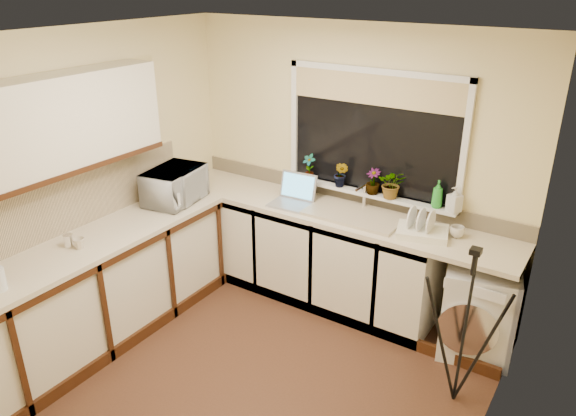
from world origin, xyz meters
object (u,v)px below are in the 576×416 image
at_px(soap_bottle_green, 438,194).
at_px(soap_bottle_clear, 455,199).
at_px(laptop, 294,196).
at_px(plant_b, 341,174).
at_px(kettle, 170,197).
at_px(plant_a, 309,167).
at_px(dish_rack, 422,232).
at_px(plant_d, 392,184).
at_px(cup_back, 457,232).
at_px(cup_left, 79,243).
at_px(washing_machine, 478,309).
at_px(steel_jar, 69,241).
at_px(tripod, 464,328).
at_px(microwave, 175,185).
at_px(plant_c, 373,181).

height_order(soap_bottle_green, soap_bottle_clear, soap_bottle_green).
xyz_separation_m(laptop, plant_b, (0.34, 0.24, 0.20)).
height_order(kettle, plant_a, plant_a).
relative_size(dish_rack, plant_d, 1.53).
distance_m(cup_back, cup_left, 2.89).
bearing_deg(dish_rack, cup_back, 11.75).
bearing_deg(kettle, plant_d, 30.23).
xyz_separation_m(dish_rack, soap_bottle_clear, (0.15, 0.26, 0.23)).
bearing_deg(plant_d, laptop, -163.54).
relative_size(washing_machine, steel_jar, 7.72).
relative_size(tripod, soap_bottle_green, 5.29).
xyz_separation_m(tripod, steel_jar, (-2.72, -1.02, 0.34)).
distance_m(soap_bottle_clear, cup_back, 0.26).
bearing_deg(soap_bottle_green, plant_a, -179.85).
height_order(microwave, soap_bottle_green, soap_bottle_green).
distance_m(laptop, dish_rack, 1.20).
bearing_deg(soap_bottle_clear, steel_jar, -140.90).
bearing_deg(cup_back, dish_rack, -152.30).
distance_m(soap_bottle_green, cup_left, 2.81).
xyz_separation_m(steel_jar, plant_a, (0.97, 1.89, 0.22)).
xyz_separation_m(dish_rack, plant_a, (-1.19, 0.26, 0.24)).
relative_size(plant_d, soap_bottle_clear, 1.21).
distance_m(washing_machine, tripod, 0.68).
relative_size(dish_rack, steel_jar, 3.97).
relative_size(kettle, plant_b, 0.99).
height_order(laptop, cup_left, laptop).
height_order(washing_machine, plant_d, plant_d).
bearing_deg(steel_jar, cup_back, 36.08).
bearing_deg(plant_c, steel_jar, -130.71).
bearing_deg(soap_bottle_clear, washing_machine, -32.97).
relative_size(washing_machine, kettle, 3.25).
bearing_deg(laptop, soap_bottle_clear, 6.90).
height_order(washing_machine, tripod, tripod).
height_order(washing_machine, soap_bottle_green, soap_bottle_green).
bearing_deg(plant_b, dish_rack, -15.88).
bearing_deg(cup_back, cup_left, -143.24).
xyz_separation_m(cup_back, cup_left, (-2.31, -1.73, -0.00)).
bearing_deg(washing_machine, steel_jar, -161.35).
bearing_deg(cup_left, dish_rack, 37.67).
height_order(laptop, dish_rack, laptop).
relative_size(tripod, cup_left, 13.68).
relative_size(soap_bottle_green, cup_left, 2.59).
bearing_deg(tripod, cup_back, 133.80).
bearing_deg(plant_a, tripod, -26.42).
height_order(tripod, steel_jar, tripod).
xyz_separation_m(dish_rack, cup_left, (-2.08, -1.60, 0.01)).
bearing_deg(steel_jar, tripod, 20.57).
relative_size(laptop, tripod, 0.31).
bearing_deg(kettle, plant_a, 49.43).
relative_size(cup_back, cup_left, 1.28).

